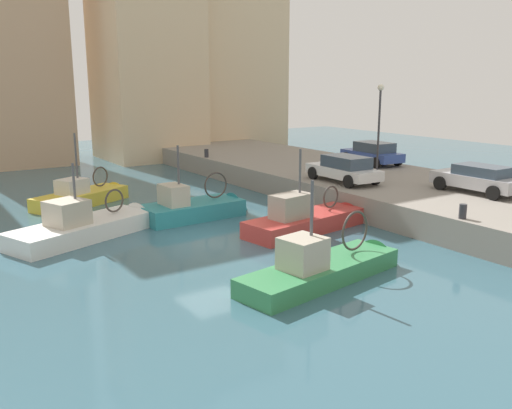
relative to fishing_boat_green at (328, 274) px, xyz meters
name	(u,v)px	position (x,y,z in m)	size (l,w,h in m)	color
water_surface	(213,242)	(-1.11, 5.64, -0.13)	(80.00, 80.00, 0.00)	#386070
quay_wall	(412,195)	(10.39, 5.64, 0.47)	(9.00, 56.00, 1.20)	gray
fishing_boat_green	(328,274)	(0.00, 0.00, 0.00)	(7.08, 2.74, 4.10)	#388951
fishing_boat_teal	(199,215)	(0.34, 9.57, -0.02)	(5.60, 2.37, 4.36)	teal
fishing_boat_yellow	(87,201)	(-3.16, 15.36, -0.03)	(6.02, 4.16, 4.48)	gold
fishing_boat_white	(91,233)	(-4.85, 9.16, -0.01)	(7.11, 4.34, 4.04)	white
fishing_boat_red	(310,226)	(3.29, 4.97, 0.00)	(6.73, 2.69, 4.35)	#BC3833
parked_car_silver	(479,178)	(10.92, 2.29, 1.74)	(1.89, 4.10, 1.29)	#B7B7BC
parked_car_blue	(373,153)	(13.24, 11.30, 1.76)	(2.12, 4.03, 1.37)	#334C9E
parked_car_white	(344,169)	(7.67, 7.72, 1.76)	(2.03, 4.24, 1.35)	silver
mooring_bollard_mid	(463,211)	(6.24, -0.36, 1.34)	(0.28, 0.28, 0.55)	#2D2D33
mooring_bollard_north	(206,153)	(6.24, 19.64, 1.34)	(0.28, 0.28, 0.55)	#2D2D33
quay_streetlamp	(380,113)	(11.89, 9.57, 4.32)	(0.36, 0.36, 4.83)	#38383D
waterfront_building_west	(1,8)	(-3.37, 32.82, 11.20)	(7.76, 8.66, 22.62)	tan
waterfront_building_east_mid	(219,23)	(14.04, 31.27, 10.96)	(10.39, 7.45, 22.15)	beige
waterfront_building_east	(145,18)	(6.44, 29.69, 10.81)	(7.54, 7.65, 21.85)	beige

